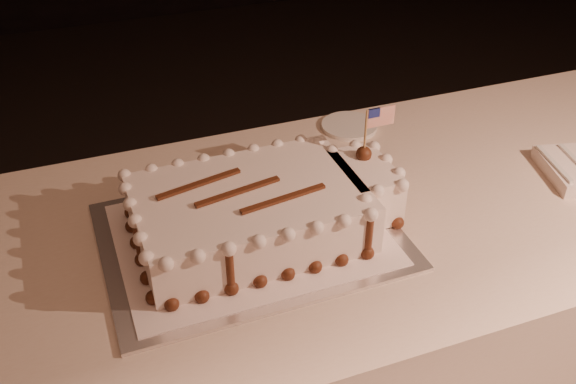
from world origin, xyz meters
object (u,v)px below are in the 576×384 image
object	(u,v)px
banquet_table	(380,320)
cake_board	(250,236)
sheet_cake	(264,209)
side_plate	(349,126)

from	to	relation	value
banquet_table	cake_board	xyz separation A→B (m)	(-0.33, -0.02, 0.38)
sheet_cake	side_plate	world-z (taller)	sheet_cake
banquet_table	cake_board	world-z (taller)	cake_board
banquet_table	side_plate	distance (m)	0.50
side_plate	banquet_table	bearing A→B (deg)	-97.03
sheet_cake	cake_board	bearing A→B (deg)	-179.22
banquet_table	sheet_cake	world-z (taller)	sheet_cake
banquet_table	sheet_cake	distance (m)	0.53
banquet_table	cake_board	distance (m)	0.50
sheet_cake	side_plate	bearing A→B (deg)	44.44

